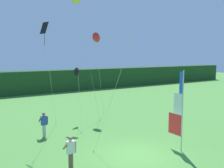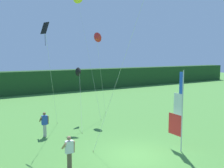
% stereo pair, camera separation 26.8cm
% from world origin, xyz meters
% --- Properties ---
extents(ground_plane, '(120.00, 120.00, 0.00)m').
position_xyz_m(ground_plane, '(0.00, 0.00, 0.00)').
color(ground_plane, '#478438').
extents(distant_treeline, '(80.00, 2.40, 3.12)m').
position_xyz_m(distant_treeline, '(0.00, 24.84, 1.56)').
color(distant_treeline, '#1E421E').
rests_on(distant_treeline, ground).
extents(banner_flag, '(0.06, 1.03, 4.49)m').
position_xyz_m(banner_flag, '(2.43, -0.50, 2.15)').
color(banner_flag, '#B7B7BC').
rests_on(banner_flag, ground).
extents(person_mid_field, '(0.55, 0.48, 1.62)m').
position_xyz_m(person_mid_field, '(-3.28, 5.58, 0.86)').
color(person_mid_field, '#B7B2A3').
rests_on(person_mid_field, ground).
extents(person_far_left, '(0.55, 0.48, 1.64)m').
position_xyz_m(person_far_left, '(-3.67, 0.23, 0.87)').
color(person_far_left, brown).
rests_on(person_far_left, ground).
extents(kite_red_delta_2, '(1.68, 1.28, 7.18)m').
position_xyz_m(kite_red_delta_2, '(2.17, 8.68, 6.72)').
color(kite_red_delta_2, brown).
rests_on(kite_red_delta_2, ground).
extents(kite_black_delta_3, '(1.78, 3.80, 4.31)m').
position_xyz_m(kite_black_delta_3, '(0.43, 8.35, 3.93)').
color(kite_black_delta_3, brown).
rests_on(kite_black_delta_3, ground).
extents(kite_black_diamond_4, '(1.80, 3.12, 7.32)m').
position_xyz_m(kite_black_diamond_4, '(-3.03, 5.57, 6.50)').
color(kite_black_diamond_4, brown).
rests_on(kite_black_diamond_4, ground).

